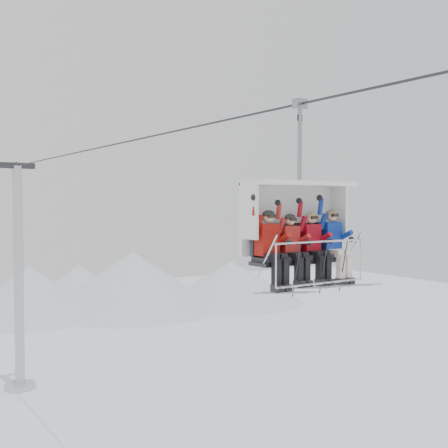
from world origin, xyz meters
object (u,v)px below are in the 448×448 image
skier_far_left (270,245)px  skier_far_right (334,242)px  chairlift_carrier (295,221)px  skier_center_right (313,244)px  skier_center_left (292,246)px  lift_tower_right (19,292)px

skier_far_left → skier_far_right: 1.83m
chairlift_carrier → skier_center_right: size_ratio=2.35×
skier_center_left → skier_center_right: skier_center_right is taller
lift_tower_right → skier_center_left: 25.56m
skier_far_left → skier_far_right: bearing=0.0°
skier_far_left → skier_far_right: (1.83, 0.00, 0.00)m
skier_center_left → skier_center_right: bearing=0.4°
chairlift_carrier → skier_far_right: size_ratio=2.25×
skier_far_left → skier_center_right: size_ratio=1.05×
lift_tower_right → skier_center_left: bearing=-90.8°
lift_tower_right → skier_far_right: 25.57m
lift_tower_right → skier_far_left: 25.57m
chairlift_carrier → skier_center_left: size_ratio=2.36×
chairlift_carrier → skier_far_right: chairlift_carrier is taller
chairlift_carrier → skier_far_left: size_ratio=2.25×
lift_tower_right → skier_center_right: bearing=-89.4°
skier_far_left → chairlift_carrier: bearing=17.9°
chairlift_carrier → skier_center_left: (-0.35, -0.31, -0.52)m
lift_tower_right → skier_center_left: (-0.35, -25.17, 4.44)m
chairlift_carrier → skier_far_left: 1.10m
chairlift_carrier → skier_center_left: 0.70m
skier_far_left → skier_far_right: size_ratio=1.00×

